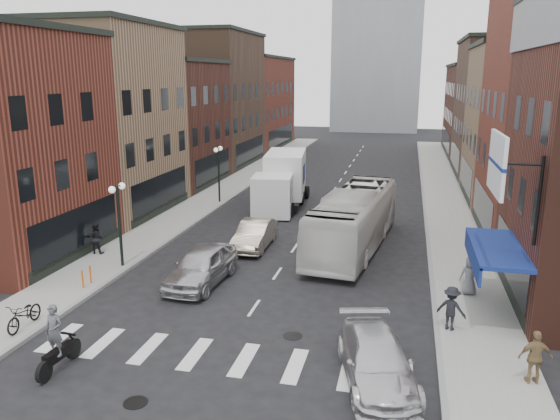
% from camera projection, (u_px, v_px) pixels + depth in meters
% --- Properties ---
extents(ground, '(160.00, 160.00, 0.00)m').
position_uv_depth(ground, '(247.00, 319.00, 20.77)').
color(ground, black).
rests_on(ground, ground).
extents(sidewalk_left, '(3.00, 74.00, 0.15)m').
position_uv_depth(sidewalk_left, '(223.00, 191.00, 43.43)').
color(sidewalk_left, gray).
rests_on(sidewalk_left, ground).
extents(sidewalk_right, '(3.00, 74.00, 0.15)m').
position_uv_depth(sidewalk_right, '(445.00, 202.00, 39.67)').
color(sidewalk_right, gray).
rests_on(sidewalk_right, ground).
extents(curb_left, '(0.20, 74.00, 0.16)m').
position_uv_depth(curb_left, '(241.00, 193.00, 43.11)').
color(curb_left, gray).
rests_on(curb_left, ground).
extents(curb_right, '(0.20, 74.00, 0.16)m').
position_uv_depth(curb_right, '(424.00, 202.00, 40.02)').
color(curb_right, gray).
rests_on(curb_right, ground).
extents(crosswalk_stripes, '(12.00, 2.20, 0.01)m').
position_uv_depth(crosswalk_stripes, '(221.00, 357.00, 17.94)').
color(crosswalk_stripes, silver).
rests_on(crosswalk_stripes, ground).
extents(bldg_left_mid_a, '(10.30, 10.20, 12.30)m').
position_uv_depth(bldg_left_mid_a, '(87.00, 120.00, 35.84)').
color(bldg_left_mid_a, '#987654').
rests_on(bldg_left_mid_a, ground).
extents(bldg_left_mid_b, '(10.30, 10.20, 10.30)m').
position_uv_depth(bldg_left_mid_b, '(156.00, 123.00, 45.54)').
color(bldg_left_mid_b, '#422017').
rests_on(bldg_left_mid_b, ground).
extents(bldg_left_far_a, '(10.30, 12.20, 13.30)m').
position_uv_depth(bldg_left_far_a, '(203.00, 99.00, 55.57)').
color(bldg_left_far_a, '#4B3425').
rests_on(bldg_left_far_a, ground).
extents(bldg_left_far_b, '(10.30, 16.20, 11.30)m').
position_uv_depth(bldg_left_far_b, '(243.00, 103.00, 69.05)').
color(bldg_left_far_b, maroon).
rests_on(bldg_left_far_b, ground).
extents(bldg_right_mid_b, '(10.30, 10.20, 11.30)m').
position_uv_depth(bldg_right_mid_b, '(544.00, 124.00, 38.78)').
color(bldg_right_mid_b, '#987654').
rests_on(bldg_right_mid_b, ground).
extents(bldg_right_far_a, '(10.30, 12.20, 12.30)m').
position_uv_depth(bldg_right_far_a, '(516.00, 108.00, 49.06)').
color(bldg_right_far_a, '#4B3425').
rests_on(bldg_right_far_a, ground).
extents(bldg_right_far_b, '(10.30, 16.20, 10.30)m').
position_uv_depth(bldg_right_far_b, '(493.00, 110.00, 62.53)').
color(bldg_right_far_b, '#422017').
rests_on(bldg_right_far_b, ground).
extents(awning_blue, '(1.80, 5.00, 0.78)m').
position_uv_depth(awning_blue, '(492.00, 250.00, 20.53)').
color(awning_blue, navy).
rests_on(awning_blue, ground).
extents(billboard_sign, '(1.52, 3.00, 3.70)m').
position_uv_depth(billboard_sign, '(500.00, 166.00, 17.87)').
color(billboard_sign, black).
rests_on(billboard_sign, ground).
extents(streetlamp_near, '(0.32, 1.22, 4.11)m').
position_uv_depth(streetlamp_near, '(119.00, 209.00, 25.49)').
color(streetlamp_near, black).
rests_on(streetlamp_near, ground).
extents(streetlamp_far, '(0.32, 1.22, 4.11)m').
position_uv_depth(streetlamp_far, '(219.00, 164.00, 38.72)').
color(streetlamp_far, black).
rests_on(streetlamp_far, ground).
extents(bike_rack, '(0.08, 0.68, 0.80)m').
position_uv_depth(bike_rack, '(86.00, 277.00, 23.55)').
color(bike_rack, '#D8590C').
rests_on(bike_rack, sidewalk_left).
extents(box_truck, '(3.31, 8.78, 3.71)m').
position_uv_depth(box_truck, '(282.00, 181.00, 38.08)').
color(box_truck, white).
rests_on(box_truck, ground).
extents(motorcycle_rider, '(0.63, 2.17, 2.21)m').
position_uv_depth(motorcycle_rider, '(56.00, 340.00, 16.88)').
color(motorcycle_rider, black).
rests_on(motorcycle_rider, ground).
extents(transit_bus, '(4.04, 11.65, 3.18)m').
position_uv_depth(transit_bus, '(354.00, 219.00, 28.88)').
color(transit_bus, silver).
rests_on(transit_bus, ground).
extents(sedan_left_near, '(2.25, 5.00, 1.67)m').
position_uv_depth(sedan_left_near, '(201.00, 266.00, 24.07)').
color(sedan_left_near, silver).
rests_on(sedan_left_near, ground).
extents(sedan_left_far, '(1.59, 4.43, 1.45)m').
position_uv_depth(sedan_left_far, '(255.00, 235.00, 29.18)').
color(sedan_left_far, '#B9AA96').
rests_on(sedan_left_far, ground).
extents(curb_car, '(3.12, 5.19, 1.41)m').
position_uv_depth(curb_car, '(377.00, 361.00, 16.31)').
color(curb_car, silver).
rests_on(curb_car, ground).
extents(parked_bicycle, '(0.73, 1.90, 0.98)m').
position_uv_depth(parked_bicycle, '(24.00, 315.00, 19.62)').
color(parked_bicycle, black).
rests_on(parked_bicycle, sidewalk_left).
extents(ped_left_solo, '(0.79, 0.46, 1.61)m').
position_uv_depth(ped_left_solo, '(96.00, 238.00, 27.77)').
color(ped_left_solo, black).
rests_on(ped_left_solo, sidewalk_left).
extents(ped_right_a, '(1.16, 0.85, 1.61)m').
position_uv_depth(ped_right_a, '(451.00, 308.00, 19.39)').
color(ped_right_a, black).
rests_on(ped_right_a, sidewalk_right).
extents(ped_right_b, '(1.03, 0.62, 1.66)m').
position_uv_depth(ped_right_b, '(535.00, 357.00, 15.97)').
color(ped_right_b, olive).
rests_on(ped_right_b, sidewalk_right).
extents(ped_right_c, '(0.85, 0.61, 1.62)m').
position_uv_depth(ped_right_c, '(470.00, 276.00, 22.55)').
color(ped_right_c, slate).
rests_on(ped_right_c, sidewalk_right).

